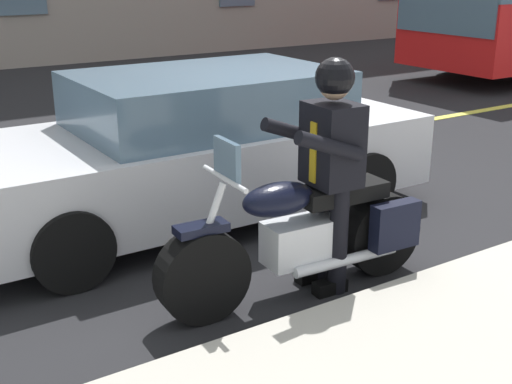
% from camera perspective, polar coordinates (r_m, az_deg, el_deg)
% --- Properties ---
extents(ground_plane, '(80.00, 80.00, 0.00)m').
position_cam_1_polar(ground_plane, '(6.77, 2.58, -1.34)').
color(ground_plane, black).
extents(lane_center_stripe, '(60.00, 0.16, 0.01)m').
position_cam_1_polar(lane_center_stripe, '(8.39, -5.35, 2.71)').
color(lane_center_stripe, '#E5DB4C').
rests_on(lane_center_stripe, ground_plane).
extents(motorcycle_main, '(2.22, 0.67, 1.26)m').
position_cam_1_polar(motorcycle_main, '(4.93, 4.33, -3.74)').
color(motorcycle_main, black).
rests_on(motorcycle_main, ground_plane).
extents(rider_main, '(0.64, 0.57, 1.74)m').
position_cam_1_polar(rider_main, '(4.84, 6.35, 3.09)').
color(rider_main, black).
rests_on(rider_main, ground_plane).
extents(car_silver, '(4.60, 1.92, 1.40)m').
position_cam_1_polar(car_silver, '(6.36, -5.26, 3.77)').
color(car_silver, silver).
rests_on(car_silver, ground_plane).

